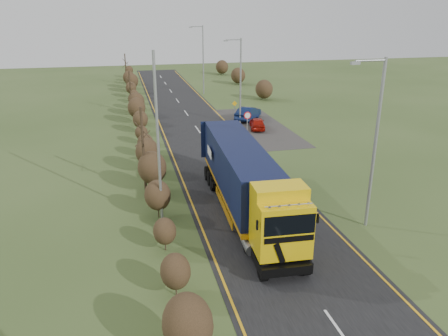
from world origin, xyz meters
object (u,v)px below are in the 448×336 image
streetlight_near (374,138)px  lorry (244,178)px  car_blue_sedan (248,113)px  speed_sign (247,119)px  car_red_hatchback (257,123)px

streetlight_near → lorry: bearing=154.6°
car_blue_sedan → speed_sign: size_ratio=1.72×
lorry → car_blue_sedan: size_ratio=3.38×
car_red_hatchback → car_blue_sedan: (0.24, 4.33, 0.12)m
lorry → speed_sign: (5.00, 16.48, -0.54)m
streetlight_near → speed_sign: streetlight_near is taller
lorry → car_red_hatchback: lorry is taller
streetlight_near → speed_sign: (-1.47, 19.55, -3.47)m
car_blue_sedan → streetlight_near: 27.31m
streetlight_near → speed_sign: bearing=94.3°
car_red_hatchback → streetlight_near: bearing=101.2°
car_blue_sedan → speed_sign: bearing=111.0°
speed_sign → car_red_hatchback: bearing=56.4°
car_red_hatchback → speed_sign: size_ratio=1.40×
car_red_hatchback → speed_sign: (-2.01, -3.03, 1.26)m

